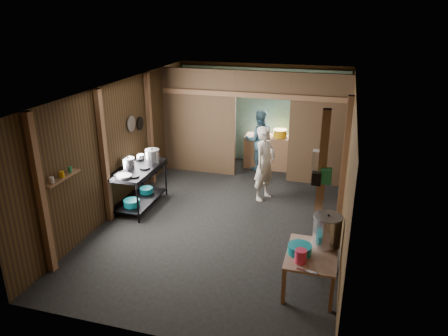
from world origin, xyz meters
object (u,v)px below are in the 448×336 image
(gas_range, at_px, (139,187))
(stove_pot_large, at_px, (152,156))
(stock_pot, at_px, (327,231))
(yellow_tub, at_px, (280,133))
(prep_table, at_px, (310,271))
(pink_bucket, at_px, (301,256))
(cook, at_px, (265,164))

(gas_range, bearing_deg, stove_pot_large, 66.54)
(stove_pot_large, bearing_deg, stock_pot, -27.29)
(stove_pot_large, relative_size, yellow_tub, 0.87)
(gas_range, relative_size, prep_table, 1.47)
(stock_pot, bearing_deg, yellow_tub, 107.27)
(prep_table, bearing_deg, stock_pot, 59.13)
(gas_range, bearing_deg, prep_table, -26.25)
(pink_bucket, bearing_deg, stock_pot, 61.35)
(prep_table, height_order, pink_bucket, pink_bucket)
(gas_range, relative_size, pink_bucket, 7.45)
(gas_range, bearing_deg, yellow_tub, 51.11)
(pink_bucket, xyz_separation_m, cook, (-1.13, 3.23, 0.12))
(prep_table, height_order, cook, cook)
(stove_pot_large, bearing_deg, yellow_tub, 49.26)
(gas_range, relative_size, cook, 0.91)
(gas_range, height_order, stock_pot, stock_pot)
(prep_table, distance_m, pink_bucket, 0.50)
(gas_range, bearing_deg, stock_pot, -21.43)
(yellow_tub, xyz_separation_m, cook, (-0.02, -1.94, -0.13))
(stock_pot, bearing_deg, cook, 118.67)
(prep_table, distance_m, stove_pot_large, 4.24)
(yellow_tub, distance_m, cook, 1.94)
(gas_range, xyz_separation_m, stove_pot_large, (0.17, 0.39, 0.57))
(prep_table, bearing_deg, cook, 113.24)
(yellow_tub, height_order, cook, cook)
(pink_bucket, xyz_separation_m, yellow_tub, (-1.11, 5.17, 0.26))
(yellow_tub, bearing_deg, stove_pot_large, -130.74)
(pink_bucket, height_order, cook, cook)
(pink_bucket, relative_size, yellow_tub, 0.57)
(gas_range, xyz_separation_m, cook, (2.44, 1.12, 0.38))
(stock_pot, distance_m, cook, 3.02)
(stock_pot, height_order, pink_bucket, stock_pot)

